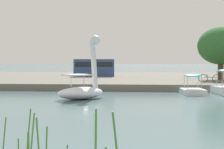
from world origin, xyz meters
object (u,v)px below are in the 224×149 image
Objects in this scene: tree_broadleaf_behind_dock at (221,46)px; parked_van at (94,67)px; swan_boat at (82,87)px; pedal_boat_cyan at (193,88)px; bicycle_parked at (210,79)px.

parked_van is (-12.50, 5.67, -2.06)m from tree_broadleaf_behind_dock.
parked_van is (-1.73, 18.47, 0.85)m from swan_boat.
parked_van is at bearing 119.89° from pedal_boat_cyan.
swan_boat reaches higher than parked_van.
tree_broadleaf_behind_dock is at bearing 67.53° from pedal_boat_cyan.
swan_boat is 0.64× the size of tree_broadleaf_behind_dock.
pedal_boat_cyan is 17.37m from parked_van.
pedal_boat_cyan is at bearing -60.11° from parked_van.
bicycle_parked is at bearing -46.67° from parked_van.
tree_broadleaf_behind_dock reaches higher than bicycle_parked.
tree_broadleaf_behind_dock is (3.87, 9.35, 3.19)m from pedal_boat_cyan.
swan_boat reaches higher than pedal_boat_cyan.
tree_broadleaf_behind_dock reaches higher than parked_van.
swan_boat is 1.65× the size of pedal_boat_cyan.
bicycle_parked is at bearing 39.84° from swan_boat.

